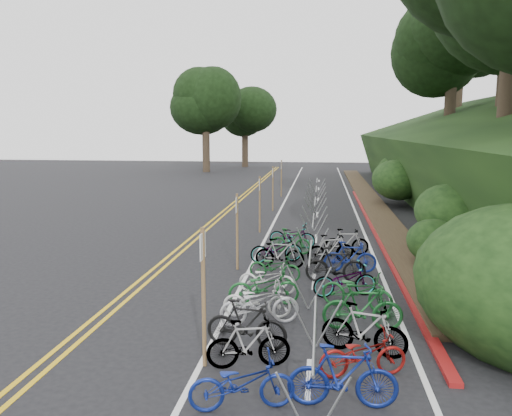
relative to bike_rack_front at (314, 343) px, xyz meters
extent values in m
plane|color=black|center=(-3.19, 2.24, -0.82)|extent=(120.00, 120.00, 0.00)
cube|color=gold|center=(-5.34, 12.24, -0.82)|extent=(0.12, 80.00, 0.01)
cube|color=gold|center=(-5.04, 12.24, -0.82)|extent=(0.12, 80.00, 0.01)
cube|color=silver|center=(-2.19, 12.24, -0.82)|extent=(0.12, 80.00, 0.01)
cube|color=silver|center=(2.01, 12.24, -0.82)|extent=(0.12, 80.00, 0.01)
cube|color=silver|center=(-0.09, 0.24, -0.82)|extent=(0.10, 1.60, 0.01)
cube|color=silver|center=(-0.09, 6.24, -0.82)|extent=(0.10, 1.60, 0.01)
cube|color=silver|center=(-0.09, 12.24, -0.82)|extent=(0.10, 1.60, 0.01)
cube|color=silver|center=(-0.09, 18.24, -0.82)|extent=(0.10, 1.60, 0.01)
cube|color=silver|center=(-0.09, 24.24, -0.82)|extent=(0.10, 1.60, 0.01)
cube|color=silver|center=(-0.09, 30.24, -0.82)|extent=(0.10, 1.60, 0.01)
cube|color=silver|center=(-0.09, 36.24, -0.82)|extent=(0.10, 1.60, 0.01)
cube|color=maroon|center=(2.51, 14.24, -0.77)|extent=(0.25, 28.00, 0.10)
cube|color=black|center=(10.31, 24.24, 1.98)|extent=(12.32, 44.00, 9.11)
cube|color=#382819|center=(3.21, 24.24, -0.74)|extent=(1.40, 44.00, 0.16)
ellipsoid|color=#284C19|center=(4.01, 5.24, 0.22)|extent=(2.00, 2.80, 1.60)
ellipsoid|color=#284C19|center=(4.81, 10.24, 0.73)|extent=(2.60, 3.64, 2.08)
ellipsoid|color=#284C19|center=(6.01, 16.24, 1.17)|extent=(2.20, 3.08, 1.76)
ellipsoid|color=#284C19|center=(4.61, 22.24, 0.74)|extent=(3.00, 4.20, 2.40)
ellipsoid|color=#284C19|center=(5.31, 28.24, 0.90)|extent=(2.40, 3.36, 1.92)
ellipsoid|color=#284C19|center=(6.61, 32.24, 1.59)|extent=(2.80, 3.92, 2.24)
ellipsoid|color=#284C19|center=(3.81, 8.24, 0.08)|extent=(1.80, 2.52, 1.44)
ellipsoid|color=#284C19|center=(6.81, 20.24, 1.78)|extent=(3.20, 4.48, 2.56)
cylinder|color=#2D2319|center=(7.81, 14.24, 4.69)|extent=(0.82, 0.82, 6.02)
cylinder|color=#2D2319|center=(10.31, 22.24, 5.79)|extent=(0.86, 0.86, 6.82)
cylinder|color=#2D2319|center=(9.31, 30.24, 4.79)|extent=(0.80, 0.80, 5.62)
ellipsoid|color=black|center=(9.31, 30.24, 9.84)|extent=(7.49, 7.49, 7.11)
cylinder|color=#2D2319|center=(11.81, 38.24, 5.89)|extent=(0.84, 0.84, 6.42)
ellipsoid|color=black|center=(11.81, 38.24, 11.77)|extent=(8.91, 8.91, 8.47)
cylinder|color=#2D2319|center=(-12.19, 44.24, 1.78)|extent=(0.78, 0.78, 5.21)
ellipsoid|color=black|center=(-12.19, 44.24, 6.53)|extent=(7.13, 7.13, 6.78)
cylinder|color=#2D2319|center=(-9.19, 52.24, 1.58)|extent=(0.76, 0.76, 4.81)
ellipsoid|color=black|center=(-9.19, 52.24, 5.86)|extent=(6.24, 6.24, 5.93)
cylinder|color=gray|center=(0.00, 0.00, 0.25)|extent=(0.05, 3.44, 0.05)
cylinder|color=gray|center=(-0.28, -1.62, -0.29)|extent=(0.54, 0.04, 1.06)
cylinder|color=gray|center=(0.28, -1.62, -0.29)|extent=(0.54, 0.04, 1.06)
cylinder|color=gray|center=(-0.28, 1.62, -0.29)|extent=(0.54, 0.04, 1.06)
cylinder|color=gray|center=(0.28, 1.62, -0.29)|extent=(0.54, 0.04, 1.06)
cylinder|color=gray|center=(-0.19, 5.24, 0.33)|extent=(0.05, 3.00, 0.05)
cylinder|color=gray|center=(-0.47, 3.84, -0.25)|extent=(0.58, 0.04, 1.13)
cylinder|color=gray|center=(0.09, 3.84, -0.25)|extent=(0.58, 0.04, 1.13)
cylinder|color=gray|center=(-0.47, 6.64, -0.25)|extent=(0.58, 0.04, 1.13)
cylinder|color=gray|center=(0.09, 6.64, -0.25)|extent=(0.58, 0.04, 1.13)
cylinder|color=gray|center=(-0.19, 10.24, 0.33)|extent=(0.05, 3.00, 0.05)
cylinder|color=gray|center=(-0.47, 8.84, -0.25)|extent=(0.58, 0.04, 1.13)
cylinder|color=gray|center=(0.09, 8.84, -0.25)|extent=(0.58, 0.04, 1.13)
cylinder|color=gray|center=(-0.47, 11.64, -0.25)|extent=(0.58, 0.04, 1.13)
cylinder|color=gray|center=(0.09, 11.64, -0.25)|extent=(0.58, 0.04, 1.13)
cylinder|color=gray|center=(-0.19, 15.24, 0.33)|extent=(0.05, 3.00, 0.05)
cylinder|color=gray|center=(-0.47, 13.84, -0.25)|extent=(0.58, 0.04, 1.13)
cylinder|color=gray|center=(0.09, 13.84, -0.25)|extent=(0.58, 0.04, 1.13)
cylinder|color=gray|center=(-0.47, 16.64, -0.25)|extent=(0.58, 0.04, 1.13)
cylinder|color=gray|center=(0.09, 16.64, -0.25)|extent=(0.58, 0.04, 1.13)
cylinder|color=gray|center=(-0.19, 20.24, 0.33)|extent=(0.05, 3.00, 0.05)
cylinder|color=gray|center=(-0.47, 18.84, -0.25)|extent=(0.58, 0.04, 1.13)
cylinder|color=gray|center=(0.09, 18.84, -0.25)|extent=(0.58, 0.04, 1.13)
cylinder|color=gray|center=(-0.47, 21.64, -0.25)|extent=(0.58, 0.04, 1.13)
cylinder|color=gray|center=(0.09, 21.64, -0.25)|extent=(0.58, 0.04, 1.13)
cylinder|color=gray|center=(-0.19, 25.24, 0.33)|extent=(0.05, 3.00, 0.05)
cylinder|color=gray|center=(-0.47, 23.84, -0.25)|extent=(0.58, 0.04, 1.13)
cylinder|color=gray|center=(0.09, 23.84, -0.25)|extent=(0.58, 0.04, 1.13)
cylinder|color=gray|center=(-0.47, 26.64, -0.25)|extent=(0.58, 0.04, 1.13)
cylinder|color=gray|center=(0.09, 26.64, -0.25)|extent=(0.58, 0.04, 1.13)
cylinder|color=brown|center=(-2.11, 0.52, 0.54)|extent=(0.08, 0.08, 2.73)
cube|color=silver|center=(-2.11, 0.52, 1.56)|extent=(0.02, 0.40, 0.50)
cylinder|color=brown|center=(-2.59, 7.24, 0.43)|extent=(0.08, 0.08, 2.50)
cube|color=silver|center=(-2.59, 7.24, 1.33)|extent=(0.02, 0.40, 0.50)
cylinder|color=brown|center=(-2.59, 13.24, 0.43)|extent=(0.08, 0.08, 2.50)
cube|color=silver|center=(-2.59, 13.24, 1.33)|extent=(0.02, 0.40, 0.50)
cylinder|color=brown|center=(-2.59, 19.24, 0.43)|extent=(0.08, 0.08, 2.50)
cube|color=silver|center=(-2.59, 19.24, 1.33)|extent=(0.02, 0.40, 0.50)
cylinder|color=brown|center=(-2.59, 25.24, 0.43)|extent=(0.08, 0.08, 2.50)
cube|color=silver|center=(-2.59, 25.24, 1.33)|extent=(0.02, 0.40, 0.50)
imported|color=beige|center=(-1.43, 3.16, -0.39)|extent=(0.66, 1.68, 0.87)
imported|color=navy|center=(-1.15, -0.89, -0.36)|extent=(1.05, 1.85, 0.92)
imported|color=navy|center=(0.47, -0.62, -0.28)|extent=(0.58, 1.83, 1.09)
imported|color=slate|center=(-1.25, 0.55, -0.34)|extent=(0.84, 1.68, 0.97)
imported|color=maroon|center=(0.88, 0.49, -0.39)|extent=(1.01, 1.76, 0.87)
imported|color=black|center=(-1.42, 1.41, -0.30)|extent=(0.70, 1.78, 1.04)
imported|color=slate|center=(0.98, 1.43, -0.29)|extent=(0.99, 1.84, 1.06)
imported|color=#9E9EA3|center=(-1.30, 2.71, -0.33)|extent=(1.23, 2.00, 0.99)
imported|color=#144C1E|center=(1.05, 2.67, -0.28)|extent=(0.59, 1.84, 1.09)
imported|color=#144C1E|center=(-1.36, 4.04, -0.34)|extent=(1.02, 1.94, 0.97)
imported|color=#144C1E|center=(1.02, 4.03, -0.33)|extent=(1.29, 1.97, 0.98)
imported|color=beige|center=(-1.38, 4.99, -0.40)|extent=(0.74, 1.66, 0.84)
imported|color=slate|center=(0.76, 4.99, -0.35)|extent=(1.12, 1.90, 0.94)
imported|color=#144C1E|center=(-1.27, 6.22, -0.40)|extent=(0.86, 1.67, 0.84)
imported|color=black|center=(0.55, 6.23, -0.28)|extent=(0.57, 1.81, 1.08)
imported|color=slate|center=(-1.24, 7.60, -0.33)|extent=(0.57, 1.66, 0.98)
imported|color=navy|center=(1.03, 7.37, -0.32)|extent=(0.54, 1.70, 1.01)
imported|color=slate|center=(-1.41, 8.30, -0.35)|extent=(1.19, 1.92, 0.95)
imported|color=slate|center=(0.43, 8.41, -0.32)|extent=(1.05, 1.74, 1.01)
imported|color=#144C1E|center=(-1.01, 9.59, -0.36)|extent=(0.80, 1.61, 0.93)
imported|color=slate|center=(1.03, 9.61, -0.33)|extent=(0.60, 1.66, 0.98)
imported|color=slate|center=(-1.00, 10.56, -0.35)|extent=(0.96, 1.90, 0.95)
camera|label=1|loc=(0.05, -8.34, 3.70)|focal=35.00mm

